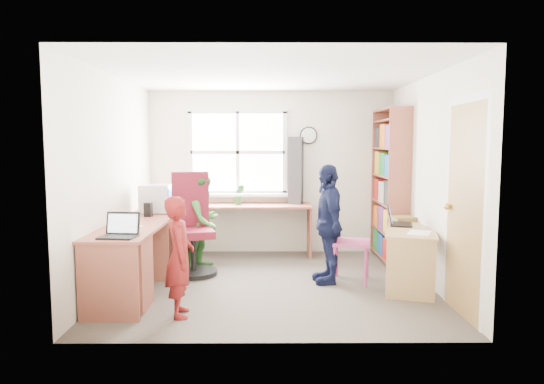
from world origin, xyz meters
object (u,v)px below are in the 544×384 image
(right_desk, at_px, (411,244))
(bookshelf, at_px, (390,189))
(l_desk, at_px, (153,251))
(person_green, at_px, (204,222))
(wooden_chair, at_px, (345,237))
(crt_monitor, at_px, (156,199))
(swivel_chair, at_px, (192,230))
(laptop_left, at_px, (120,231))
(laptop_right, at_px, (396,220))
(person_navy, at_px, (328,224))
(cd_tower, at_px, (296,170))
(person_red, at_px, (180,256))
(potted_plant, at_px, (239,195))

(right_desk, xyz_separation_m, bookshelf, (0.07, 1.28, 0.52))
(l_desk, xyz_separation_m, person_green, (0.42, 1.01, 0.16))
(wooden_chair, height_order, crt_monitor, crt_monitor)
(wooden_chair, xyz_separation_m, crt_monitor, (-2.33, 0.50, 0.40))
(swivel_chair, xyz_separation_m, wooden_chair, (1.86, -0.37, -0.01))
(laptop_left, distance_m, laptop_right, 3.14)
(swivel_chair, xyz_separation_m, person_navy, (1.65, -0.40, 0.15))
(crt_monitor, bearing_deg, wooden_chair, -10.97)
(l_desk, relative_size, right_desk, 2.35)
(person_green, bearing_deg, cd_tower, -33.36)
(right_desk, bearing_deg, person_red, -142.90)
(l_desk, height_order, cd_tower, cd_tower)
(crt_monitor, bearing_deg, cd_tower, 28.07)
(person_navy, bearing_deg, cd_tower, -174.20)
(wooden_chair, bearing_deg, person_red, -132.55)
(laptop_right, bearing_deg, crt_monitor, 94.82)
(l_desk, height_order, person_green, person_green)
(potted_plant, distance_m, person_navy, 1.77)
(wooden_chair, height_order, laptop_right, wooden_chair)
(bookshelf, xyz_separation_m, laptop_right, (-0.17, -1.04, -0.28))
(swivel_chair, xyz_separation_m, person_red, (0.12, -1.52, 0.02))
(crt_monitor, bearing_deg, bookshelf, 11.79)
(wooden_chair, bearing_deg, l_desk, -156.01)
(person_red, relative_size, person_green, 0.93)
(person_green, height_order, person_navy, person_navy)
(person_navy, bearing_deg, bookshelf, 132.67)
(wooden_chair, height_order, person_navy, person_navy)
(bookshelf, bearing_deg, person_red, -138.52)
(bookshelf, relative_size, person_navy, 1.51)
(laptop_left, height_order, cd_tower, cd_tower)
(bookshelf, distance_m, wooden_chair, 1.42)
(bookshelf, height_order, cd_tower, bookshelf)
(laptop_right, height_order, person_red, person_red)
(laptop_left, distance_m, person_red, 0.61)
(l_desk, bearing_deg, laptop_right, 8.88)
(person_navy, bearing_deg, laptop_right, 90.28)
(crt_monitor, height_order, person_red, person_red)
(potted_plant, xyz_separation_m, person_navy, (1.12, -1.36, -0.20))
(l_desk, xyz_separation_m, person_navy, (1.96, 0.35, 0.24))
(swivel_chair, xyz_separation_m, cd_tower, (1.36, 1.06, 0.69))
(bookshelf, relative_size, wooden_chair, 2.13)
(laptop_left, bearing_deg, bookshelf, 41.56)
(swivel_chair, height_order, crt_monitor, swivel_chair)
(l_desk, bearing_deg, bookshelf, 26.43)
(potted_plant, bearing_deg, person_navy, -50.56)
(l_desk, xyz_separation_m, laptop_right, (2.78, 0.43, 0.26))
(bookshelf, distance_m, person_red, 3.40)
(cd_tower, bearing_deg, laptop_left, -111.10)
(right_desk, distance_m, person_green, 2.61)
(wooden_chair, relative_size, crt_monitor, 2.64)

